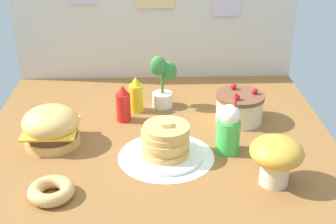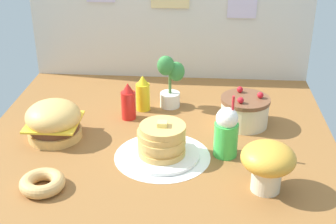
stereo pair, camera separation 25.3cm
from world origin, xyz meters
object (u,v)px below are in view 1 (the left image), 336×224
at_px(mustard_bottle, 136,95).
at_px(potted_plant, 162,79).
at_px(pancake_stack, 166,143).
at_px(mushroom_stool, 276,156).
at_px(layer_cake, 240,107).
at_px(burger, 51,127).
at_px(donut_pink_glaze, 51,191).
at_px(cream_soda_cup, 229,129).
at_px(ketchup_bottle, 123,104).

bearing_deg(mustard_bottle, potted_plant, 20.28).
relative_size(pancake_stack, potted_plant, 1.11).
xyz_separation_m(pancake_stack, mushroom_stool, (0.50, -0.25, 0.07)).
relative_size(layer_cake, mushroom_stool, 1.13).
bearing_deg(burger, potted_plant, 36.54).
bearing_deg(mushroom_stool, donut_pink_glaze, -175.94).
distance_m(pancake_stack, potted_plant, 0.61).
relative_size(mustard_bottle, cream_soda_cup, 0.67).
distance_m(mustard_bottle, donut_pink_glaze, 0.95).
bearing_deg(ketchup_bottle, cream_soda_cup, -33.92).
xyz_separation_m(layer_cake, mushroom_stool, (0.05, -0.64, 0.06)).
bearing_deg(ketchup_bottle, mustard_bottle, 60.07).
xyz_separation_m(mustard_bottle, potted_plant, (0.16, 0.06, 0.08)).
bearing_deg(pancake_stack, mustard_bottle, 106.76).
height_order(ketchup_bottle, mustard_bottle, same).
relative_size(mustard_bottle, donut_pink_glaze, 1.08).
height_order(pancake_stack, ketchup_bottle, ketchup_bottle).
bearing_deg(pancake_stack, burger, 165.68).
bearing_deg(donut_pink_glaze, cream_soda_cup, 23.34).
height_order(mustard_bottle, cream_soda_cup, cream_soda_cup).
distance_m(pancake_stack, mustard_bottle, 0.57).
relative_size(burger, pancake_stack, 0.78).
height_order(ketchup_bottle, cream_soda_cup, cream_soda_cup).
bearing_deg(cream_soda_cup, potted_plant, 120.45).
bearing_deg(pancake_stack, donut_pink_glaze, -148.18).
bearing_deg(cream_soda_cup, mushroom_stool, -59.27).
bearing_deg(layer_cake, potted_plant, 154.77).
bearing_deg(mustard_bottle, pancake_stack, -73.24).
height_order(pancake_stack, mustard_bottle, mustard_bottle).
distance_m(pancake_stack, cream_soda_cup, 0.33).
bearing_deg(donut_pink_glaze, layer_cake, 36.38).
xyz_separation_m(cream_soda_cup, potted_plant, (-0.33, 0.56, 0.05)).
relative_size(pancake_stack, mustard_bottle, 1.70).
xyz_separation_m(burger, donut_pink_glaze, (0.08, -0.48, -0.07)).
xyz_separation_m(burger, cream_soda_cup, (0.94, -0.11, 0.03)).
bearing_deg(ketchup_bottle, mushroom_stool, -42.38).
relative_size(ketchup_bottle, potted_plant, 0.66).
bearing_deg(ketchup_bottle, layer_cake, -2.40).
xyz_separation_m(layer_cake, ketchup_bottle, (-0.68, 0.03, 0.02)).
relative_size(potted_plant, mushroom_stool, 1.39).
relative_size(pancake_stack, cream_soda_cup, 1.13).
bearing_deg(donut_pink_glaze, mustard_bottle, 67.40).
xyz_separation_m(ketchup_bottle, cream_soda_cup, (0.56, -0.38, 0.03)).
height_order(burger, layer_cake, burger).
bearing_deg(mustard_bottle, layer_cake, -14.09).
relative_size(pancake_stack, mushroom_stool, 1.55).
distance_m(ketchup_bottle, mustard_bottle, 0.14).
distance_m(donut_pink_glaze, potted_plant, 1.08).
height_order(layer_cake, cream_soda_cup, cream_soda_cup).
distance_m(pancake_stack, layer_cake, 0.59).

